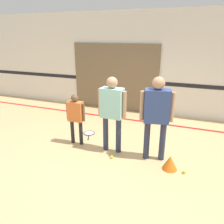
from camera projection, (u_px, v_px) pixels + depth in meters
The scene contains 12 objects.
ground_plane at pixel (113, 150), 4.99m from camera, with size 16.00×16.00×0.00m, color tan.
wall_back at pixel (144, 64), 6.90m from camera, with size 16.00×0.07×3.20m.
wall_panel at pixel (115, 78), 7.34m from camera, with size 2.94×0.05×2.21m.
floor_stripe at pixel (135, 120), 6.67m from camera, with size 14.40×0.10×0.01m.
person_instructor at pixel (112, 107), 4.61m from camera, with size 0.64×0.27×1.68m.
person_student_left at pixel (76, 114), 5.03m from camera, with size 0.46×0.21×1.22m.
person_student_right at pixel (157, 110), 4.27m from camera, with size 0.65×0.36×1.75m.
racket_spare_on_floor at pixel (89, 133), 5.78m from camera, with size 0.39×0.56×0.03m.
tennis_ball_near_instructor at pixel (112, 157), 4.63m from camera, with size 0.07×0.07×0.07m, color #CCE038.
tennis_ball_by_spare_racket at pixel (82, 132), 5.79m from camera, with size 0.07×0.07×0.07m, color #CCE038.
tennis_ball_stray_left at pixel (184, 172), 4.13m from camera, with size 0.07×0.07×0.07m, color #CCE038.
training_cone at pixel (170, 163), 4.23m from camera, with size 0.29×0.29×0.28m.
Camera 1 is at (1.54, -4.13, 2.49)m, focal length 35.00 mm.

